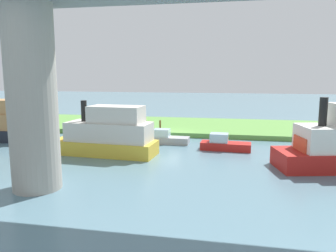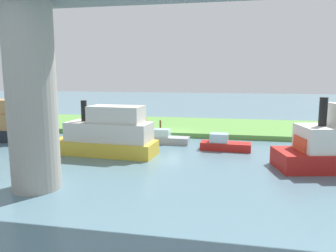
{
  "view_description": "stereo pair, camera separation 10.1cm",
  "coord_description": "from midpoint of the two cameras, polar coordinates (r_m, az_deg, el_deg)",
  "views": [
    {
      "loc": [
        -6.32,
        32.92,
        6.56
      ],
      "look_at": [
        -0.93,
        5.0,
        2.0
      ],
      "focal_mm": 35.06,
      "sensor_mm": 36.0,
      "label": 1
    },
    {
      "loc": [
        -6.42,
        32.9,
        6.56
      ],
      "look_at": [
        -0.93,
        5.0,
        2.0
      ],
      "focal_mm": 35.06,
      "sensor_mm": 36.0,
      "label": 2
    }
  ],
  "objects": [
    {
      "name": "ground_plane",
      "position": [
        34.16,
        0.18,
        -1.96
      ],
      "size": [
        160.0,
        160.0,
        0.0
      ],
      "primitive_type": "plane",
      "color": "slate"
    },
    {
      "name": "grassy_bank",
      "position": [
        39.93,
        1.82,
        0.01
      ],
      "size": [
        80.0,
        12.0,
        0.5
      ],
      "primitive_type": "cube",
      "color": "#5B9342",
      "rests_on": "ground"
    },
    {
      "name": "bridge_pylon",
      "position": [
        19.72,
        -22.47,
        4.34
      ],
      "size": [
        2.71,
        2.71,
        10.32
      ],
      "primitive_type": "cylinder",
      "color": "#9E998E",
      "rests_on": "ground"
    },
    {
      "name": "person_on_bank",
      "position": [
        36.87,
        -3.95,
        0.73
      ],
      "size": [
        0.49,
        0.49,
        1.39
      ],
      "color": "#2D334C",
      "rests_on": "grassy_bank"
    },
    {
      "name": "mooring_post",
      "position": [
        36.16,
        -1.25,
        0.23
      ],
      "size": [
        0.2,
        0.2,
        0.96
      ],
      "primitive_type": "cylinder",
      "color": "brown",
      "rests_on": "grassy_bank"
    },
    {
      "name": "motorboat_red",
      "position": [
        36.2,
        -26.28,
        0.35
      ],
      "size": [
        8.76,
        3.23,
        4.42
      ],
      "color": "#1E232D",
      "rests_on": "ground"
    },
    {
      "name": "skiff_small",
      "position": [
        27.16,
        -10.42,
        -1.51
      ],
      "size": [
        8.76,
        3.45,
        4.39
      ],
      "color": "gold",
      "rests_on": "ground"
    },
    {
      "name": "motorboat_white",
      "position": [
        31.11,
        -0.24,
        -2.15
      ],
      "size": [
        4.11,
        1.52,
        1.36
      ],
      "color": "#99999E",
      "rests_on": "ground"
    },
    {
      "name": "pontoon_yellow",
      "position": [
        28.87,
        9.81,
        -3.12
      ],
      "size": [
        4.36,
        1.76,
        1.43
      ],
      "color": "red",
      "rests_on": "ground"
    }
  ]
}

